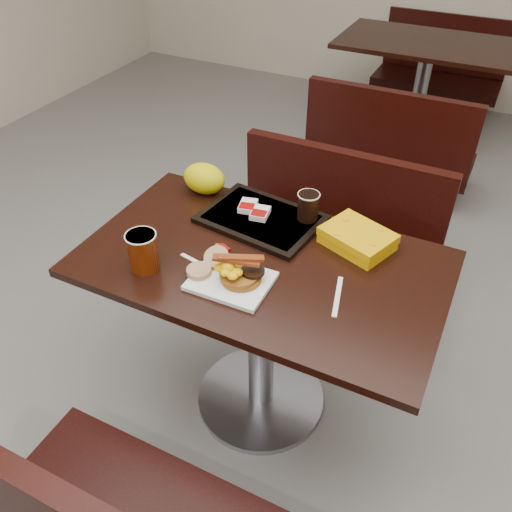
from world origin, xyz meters
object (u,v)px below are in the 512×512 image
at_px(bench_far_n, 439,67).
at_px(platter, 231,281).
at_px(pancake_stack, 241,276).
at_px(clamshell, 357,239).
at_px(coffee_cup_near, 143,251).
at_px(knife, 338,296).
at_px(table_far, 419,96).
at_px(paper_bag, 204,178).
at_px(table_near, 261,338).
at_px(hashbrown_sleeve_right, 260,213).
at_px(bench_near_n, 326,240).
at_px(hashbrown_sleeve_left, 248,206).
at_px(bench_far_s, 393,137).
at_px(bench_near_s, 154,506).
at_px(fork, 193,260).
at_px(coffee_cup_far, 308,206).
at_px(tray, 261,219).

relative_size(bench_far_n, platter, 4.04).
bearing_deg(pancake_stack, clamshell, 52.53).
bearing_deg(coffee_cup_near, platter, 11.14).
bearing_deg(coffee_cup_near, bench_far_n, 84.71).
height_order(platter, knife, platter).
bearing_deg(table_far, paper_bag, -99.51).
distance_m(table_near, hashbrown_sleeve_right, 0.47).
height_order(bench_near_n, bench_far_n, same).
bearing_deg(hashbrown_sleeve_right, hashbrown_sleeve_left, 151.07).
bearing_deg(table_far, table_near, -90.00).
height_order(bench_near_n, bench_far_s, same).
bearing_deg(table_near, clamshell, 40.01).
height_order(coffee_cup_near, hashbrown_sleeve_right, coffee_cup_near).
distance_m(table_far, paper_bag, 2.38).
distance_m(table_near, pancake_stack, 0.42).
bearing_deg(knife, coffee_cup_near, -89.88).
xyz_separation_m(bench_near_s, pancake_stack, (-0.01, 0.57, 0.42)).
height_order(table_far, pancake_stack, pancake_stack).
height_order(hashbrown_sleeve_left, clamshell, clamshell).
bearing_deg(bench_near_s, coffee_cup_near, 122.95).
bearing_deg(bench_near_s, bench_far_s, 90.00).
height_order(table_far, fork, fork).
xyz_separation_m(bench_near_n, pancake_stack, (-0.01, -0.83, 0.42)).
bearing_deg(bench_near_n, clamshell, -62.23).
xyz_separation_m(bench_near_s, bench_near_n, (0.00, 1.40, 0.00)).
bearing_deg(bench_far_s, paper_bag, -103.51).
distance_m(bench_near_s, table_far, 3.30).
xyz_separation_m(bench_near_s, hashbrown_sleeve_right, (-0.11, 0.91, 0.42)).
xyz_separation_m(bench_near_n, bench_far_s, (0.00, 1.20, 0.00)).
bearing_deg(coffee_cup_far, hashbrown_sleeve_left, -170.36).
relative_size(bench_near_n, hashbrown_sleeve_right, 12.27).
distance_m(fork, hashbrown_sleeve_right, 0.32).
bearing_deg(platter, bench_near_n, 86.30).
bearing_deg(platter, paper_bag, 127.87).
height_order(bench_far_s, coffee_cup_near, coffee_cup_near).
bearing_deg(paper_bag, coffee_cup_near, -82.61).
bearing_deg(fork, clamshell, 46.00).
xyz_separation_m(table_near, fork, (-0.20, -0.10, 0.38)).
distance_m(coffee_cup_near, fork, 0.17).
distance_m(pancake_stack, hashbrown_sleeve_right, 0.35).
distance_m(coffee_cup_near, tray, 0.46).
height_order(bench_near_s, coffee_cup_far, coffee_cup_far).
relative_size(fork, clamshell, 0.64).
xyz_separation_m(bench_far_n, fork, (-0.20, -3.40, 0.39)).
height_order(pancake_stack, hashbrown_sleeve_right, same).
bearing_deg(bench_far_s, bench_far_n, 90.00).
xyz_separation_m(hashbrown_sleeve_left, clamshell, (0.42, -0.01, -0.00)).
bearing_deg(clamshell, knife, -63.55).
relative_size(coffee_cup_near, coffee_cup_far, 1.28).
xyz_separation_m(coffee_cup_near, clamshell, (0.58, 0.41, -0.04)).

